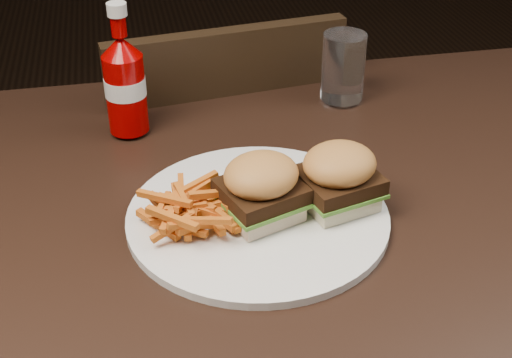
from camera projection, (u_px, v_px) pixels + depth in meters
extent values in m
cube|color=black|center=(287.00, 224.00, 0.85)|extent=(1.20, 0.80, 0.04)
cube|color=black|center=(205.00, 201.00, 1.42)|extent=(0.44, 0.44, 0.04)
cylinder|color=white|center=(258.00, 216.00, 0.82)|extent=(0.30, 0.30, 0.01)
cube|color=#FCE0BA|center=(261.00, 208.00, 0.80)|extent=(0.10, 0.09, 0.02)
cube|color=beige|center=(337.00, 197.00, 0.82)|extent=(0.09, 0.09, 0.02)
cylinder|color=#940000|center=(126.00, 94.00, 0.96)|extent=(0.07, 0.07, 0.11)
cylinder|color=white|center=(343.00, 67.00, 1.05)|extent=(0.08, 0.08, 0.10)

